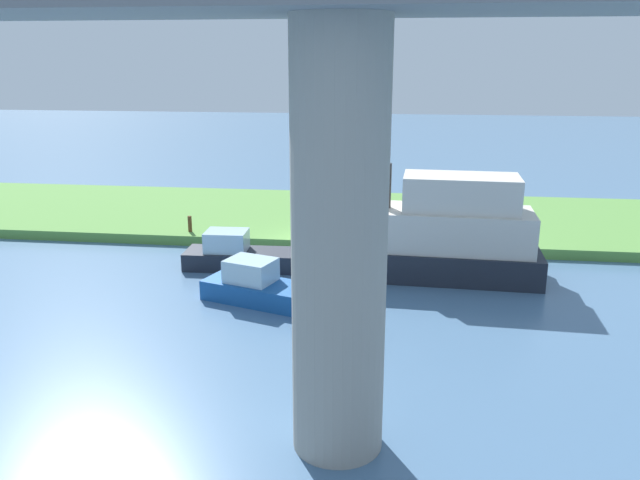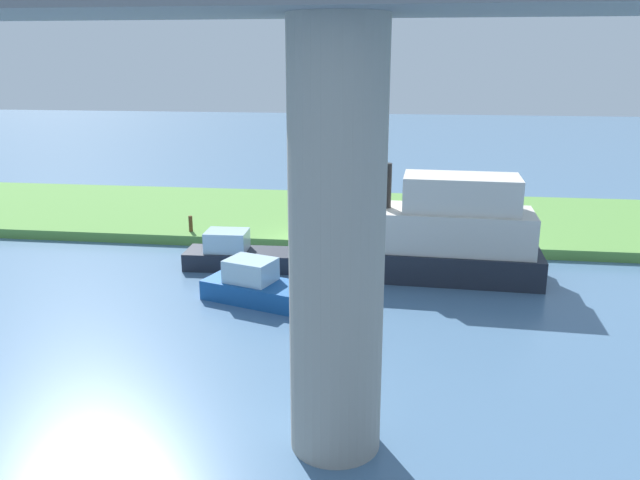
{
  "view_description": "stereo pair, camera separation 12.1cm",
  "coord_description": "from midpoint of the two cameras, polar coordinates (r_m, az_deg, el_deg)",
  "views": [
    {
      "loc": [
        -4.14,
        29.44,
        9.06
      ],
      "look_at": [
        -0.95,
        5.0,
        2.0
      ],
      "focal_mm": 35.7,
      "sensor_mm": 36.0,
      "label": 1
    },
    {
      "loc": [
        -4.26,
        29.42,
        9.06
      ],
      "look_at": [
        -0.95,
        5.0,
        2.0
      ],
      "focal_mm": 35.7,
      "sensor_mm": 36.0,
      "label": 2
    }
  ],
  "objects": [
    {
      "name": "ground_plane",
      "position": [
        31.08,
        -0.39,
        -0.96
      ],
      "size": [
        160.0,
        160.0,
        0.0
      ],
      "primitive_type": "plane",
      "color": "#4C7093"
    },
    {
      "name": "grassy_bank",
      "position": [
        36.75,
        0.92,
        2.12
      ],
      "size": [
        80.0,
        12.0,
        0.5
      ],
      "primitive_type": "cube",
      "color": "#5B9342",
      "rests_on": "ground"
    },
    {
      "name": "bridge_pylon",
      "position": [
        14.19,
        1.75,
        -0.77
      ],
      "size": [
        2.16,
        2.16,
        9.95
      ],
      "primitive_type": "cylinder",
      "color": "#9E998E",
      "rests_on": "ground"
    },
    {
      "name": "person_on_bank",
      "position": [
        33.04,
        0.95,
        2.22
      ],
      "size": [
        0.5,
        0.5,
        1.39
      ],
      "color": "#2D334C",
      "rests_on": "grassy_bank"
    },
    {
      "name": "mooring_post",
      "position": [
        33.19,
        -11.42,
        1.44
      ],
      "size": [
        0.2,
        0.2,
        0.81
      ],
      "primitive_type": "cylinder",
      "color": "brown",
      "rests_on": "grassy_bank"
    },
    {
      "name": "pontoon_yellow",
      "position": [
        27.51,
        10.5,
        0.39
      ],
      "size": [
        9.57,
        3.54,
        4.83
      ],
      "color": "#1E232D",
      "rests_on": "ground"
    },
    {
      "name": "skiff_small",
      "position": [
        24.58,
        -5.07,
        -4.24
      ],
      "size": [
        5.24,
        3.22,
        1.65
      ],
      "color": "#195199",
      "rests_on": "ground"
    },
    {
      "name": "motorboat_red",
      "position": [
        28.68,
        -7.19,
        -1.3
      ],
      "size": [
        5.12,
        1.99,
        1.69
      ],
      "color": "#1E232D",
      "rests_on": "ground"
    }
  ]
}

